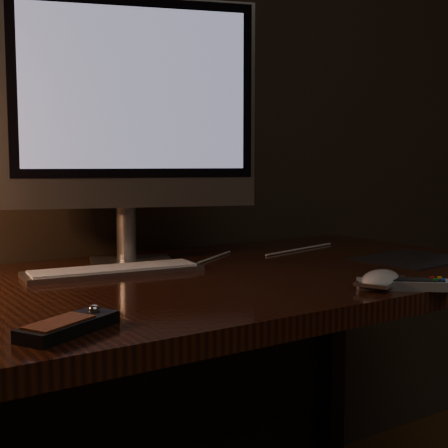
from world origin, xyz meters
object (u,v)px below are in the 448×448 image
media_remote (69,325)px  tv_remote (405,284)px  monitor (131,109)px  keyboard (114,270)px  desk (163,331)px  mouse (380,281)px

media_remote → tv_remote: size_ratio=1.01×
tv_remote → media_remote: bearing=-146.2°
monitor → keyboard: size_ratio=1.60×
keyboard → tv_remote: 0.60m
desk → keyboard: 0.17m
monitor → tv_remote: monitor is taller
desk → tv_remote: tv_remote is taller
desk → mouse: 0.48m
monitor → mouse: bearing=-41.9°
mouse → desk: bearing=101.6°
mouse → tv_remote: size_ratio=0.74×
monitor → tv_remote: size_ratio=3.71×
desk → mouse: size_ratio=13.27×
mouse → media_remote: media_remote is taller
tv_remote → monitor: bearing=158.8°
monitor → media_remote: 0.67m
desk → mouse: mouse is taller
desk → media_remote: (-0.33, -0.34, 0.14)m
monitor → keyboard: bearing=-116.8°
keyboard → media_remote: media_remote is taller
desk → tv_remote: (0.30, -0.41, 0.14)m
monitor → keyboard: (-0.09, -0.08, -0.35)m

